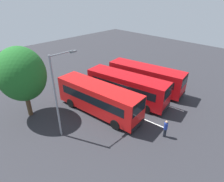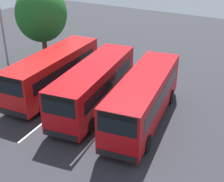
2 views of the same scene
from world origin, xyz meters
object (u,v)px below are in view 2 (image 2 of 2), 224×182
object	(u,v)px
bus_center_right	(144,97)
street_lamp	(5,30)
bus_far_left	(54,71)
bus_center_left	(94,85)
depot_tree	(42,14)

from	to	relation	value
bus_center_right	street_lamp	world-z (taller)	street_lamp
bus_far_left	bus_center_left	xyz separation A→B (m)	(0.40, 3.90, 0.00)
depot_tree	street_lamp	bearing A→B (deg)	8.73
bus_far_left	depot_tree	xyz separation A→B (m)	(-4.66, -5.19, 2.78)
bus_center_left	depot_tree	xyz separation A→B (m)	(-5.06, -9.09, 2.78)
bus_far_left	depot_tree	bearing A→B (deg)	-138.49
bus_center_right	street_lamp	bearing A→B (deg)	-100.08
bus_far_left	bus_center_left	bearing A→B (deg)	77.68
street_lamp	bus_far_left	bearing A→B (deg)	2.90
bus_far_left	depot_tree	world-z (taller)	depot_tree
bus_far_left	bus_center_left	distance (m)	3.92
bus_center_left	depot_tree	size ratio (longest dim) A/B	1.38
street_lamp	depot_tree	distance (m)	4.96
depot_tree	bus_center_left	bearing A→B (deg)	60.90
bus_center_right	bus_center_left	bearing A→B (deg)	-98.57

